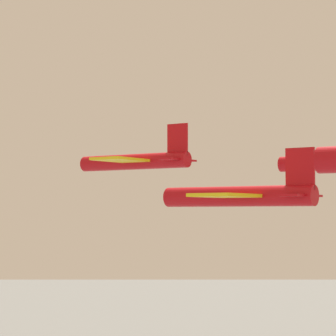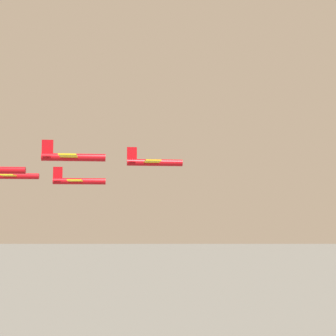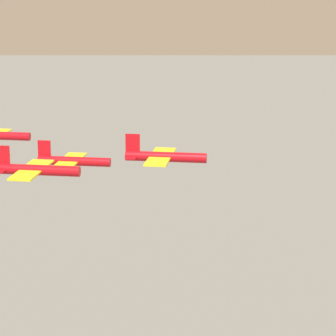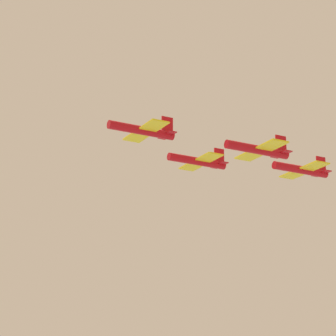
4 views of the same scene
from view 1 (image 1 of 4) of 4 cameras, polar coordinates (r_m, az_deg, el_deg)
name	(u,v)px [view 1 (image 1 of 4)]	position (r m, az deg, el deg)	size (l,w,h in m)	color
jet_0	(138,161)	(64.40, -2.17, 0.50)	(9.74, 9.94, 3.49)	#B20C14
jet_1	(243,196)	(49.49, 5.42, -1.98)	(9.74, 9.94, 3.49)	#B20C14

